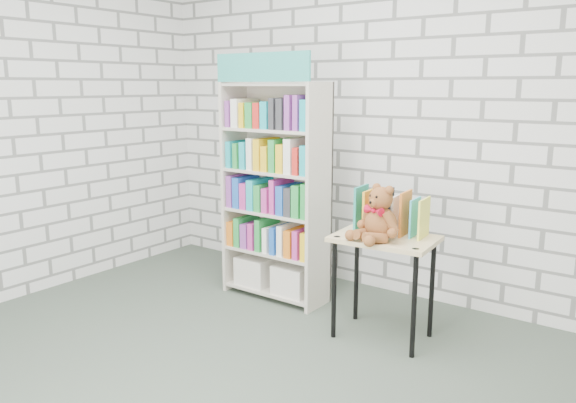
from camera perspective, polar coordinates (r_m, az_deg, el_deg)
The scene contains 6 objects.
ground at distance 3.23m, azimuth -7.27°, elevation -18.91°, with size 4.50×4.50×0.00m, color #404C40.
room_shell at distance 2.78m, azimuth -8.24°, elevation 14.58°, with size 4.52×4.02×2.81m.
bookshelf at distance 4.29m, azimuth -1.27°, elevation 1.16°, with size 0.83×0.32×1.87m.
display_table at distance 3.68m, azimuth 9.76°, elevation -4.97°, with size 0.67×0.49×0.69m.
table_books at distance 3.72m, azimuth 10.49°, elevation -1.18°, with size 0.46×0.23×0.27m.
teddy_bear at distance 3.54m, azimuth 9.15°, elevation -1.67°, with size 0.32×0.32×0.35m.
Camera 1 is at (1.94, -2.00, 1.64)m, focal length 35.00 mm.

